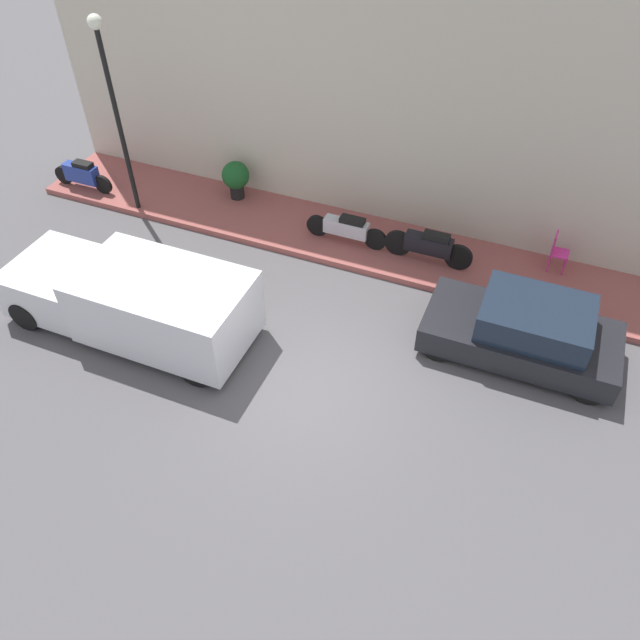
{
  "coord_description": "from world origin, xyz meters",
  "views": [
    {
      "loc": [
        -7.23,
        -3.28,
        9.37
      ],
      "look_at": [
        1.3,
        0.24,
        0.6
      ],
      "focal_mm": 35.0,
      "sensor_mm": 36.0,
      "label": 1
    }
  ],
  "objects": [
    {
      "name": "motorcycle_black",
      "position": [
        4.6,
        -1.16,
        0.61
      ],
      "size": [
        0.3,
        2.11,
        0.81
      ],
      "color": "black",
      "rests_on": "sidewalk"
    },
    {
      "name": "scooter_silver",
      "position": [
        4.59,
        0.89,
        0.55
      ],
      "size": [
        0.3,
        2.07,
        0.73
      ],
      "color": "#B7B7BF",
      "rests_on": "sidewalk"
    },
    {
      "name": "sidewalk",
      "position": [
        4.83,
        0.0,
        0.08
      ],
      "size": [
        2.21,
        18.89,
        0.15
      ],
      "color": "#934C47",
      "rests_on": "ground_plane"
    },
    {
      "name": "motorcycle_blue",
      "position": [
        4.17,
        8.42,
        0.59
      ],
      "size": [
        0.3,
        1.83,
        0.82
      ],
      "color": "navy",
      "rests_on": "sidewalk"
    },
    {
      "name": "building_facade",
      "position": [
        6.08,
        0.0,
        3.63
      ],
      "size": [
        0.3,
        18.89,
        7.26
      ],
      "color": "beige",
      "rests_on": "ground_plane"
    },
    {
      "name": "parked_car",
      "position": [
        2.54,
        -3.69,
        0.63
      ],
      "size": [
        1.83,
        3.84,
        1.33
      ],
      "color": "black",
      "rests_on": "ground_plane"
    },
    {
      "name": "delivery_van",
      "position": [
        0.19,
        3.98,
        0.83
      ],
      "size": [
        2.02,
        5.34,
        1.6
      ],
      "color": "silver",
      "rests_on": "ground_plane"
    },
    {
      "name": "potted_plant",
      "position": [
        5.37,
        4.32,
        0.76
      ],
      "size": [
        0.73,
        0.73,
        1.03
      ],
      "color": "black",
      "rests_on": "sidewalk"
    },
    {
      "name": "streetlamp",
      "position": [
        3.93,
        6.54,
        3.29
      ],
      "size": [
        0.33,
        0.33,
        4.83
      ],
      "color": "black",
      "rests_on": "sidewalk"
    },
    {
      "name": "ground_plane",
      "position": [
        0.0,
        0.0,
        0.0
      ],
      "size": [
        60.0,
        60.0,
        0.0
      ],
      "primitive_type": "plane",
      "color": "#514F51"
    },
    {
      "name": "cafe_chair",
      "position": [
        5.45,
        -3.95,
        0.69
      ],
      "size": [
        0.4,
        0.4,
        0.96
      ],
      "color": "#D8338C",
      "rests_on": "sidewalk"
    }
  ]
}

